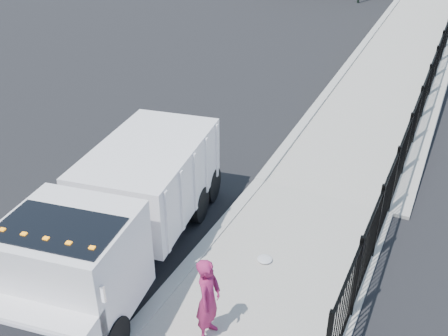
% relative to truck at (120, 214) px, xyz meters
% --- Properties ---
extents(ground, '(120.00, 120.00, 0.00)m').
position_rel_truck_xyz_m(ground, '(1.35, 0.61, -1.36)').
color(ground, black).
rests_on(ground, ground).
extents(curb, '(0.30, 12.00, 0.16)m').
position_rel_truck_xyz_m(curb, '(1.35, -1.39, -1.28)').
color(curb, '#ADAAA3').
rests_on(curb, ground).
extents(ramp, '(3.95, 24.06, 3.19)m').
position_rel_truck_xyz_m(ramp, '(3.47, 16.61, -1.36)').
color(ramp, '#9E998E').
rests_on(ramp, ground).
extents(iron_fence, '(0.10, 28.00, 1.80)m').
position_rel_truck_xyz_m(iron_fence, '(4.90, 12.61, -0.46)').
color(iron_fence, black).
rests_on(iron_fence, ground).
extents(truck, '(3.36, 7.33, 2.42)m').
position_rel_truck_xyz_m(truck, '(0.00, 0.00, 0.00)').
color(truck, black).
rests_on(truck, ground).
extents(worker, '(0.47, 0.66, 1.70)m').
position_rel_truck_xyz_m(worker, '(2.66, -1.05, -0.39)').
color(worker, '#941E4F').
rests_on(worker, sidewalk).
extents(debris, '(0.35, 0.35, 0.09)m').
position_rel_truck_xyz_m(debris, '(2.80, 1.35, -1.20)').
color(debris, silver).
rests_on(debris, sidewalk).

